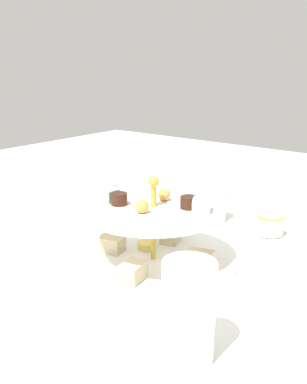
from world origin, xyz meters
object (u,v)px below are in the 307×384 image
at_px(tiered_serving_stand, 153,239).
at_px(water_glass_tall_right, 189,311).
at_px(water_glass_short_left, 212,204).
at_px(water_glass_mid_back, 107,202).
at_px(teacup_with_saucer, 270,226).

height_order(tiered_serving_stand, water_glass_tall_right, tiered_serving_stand).
distance_m(tiered_serving_stand, water_glass_short_left, 0.27).
relative_size(water_glass_tall_right, water_glass_mid_back, 1.33).
xyz_separation_m(water_glass_tall_right, teacup_with_saucer, (0.08, -0.44, -0.04)).
xyz_separation_m(tiered_serving_stand, teacup_with_saucer, (-0.12, -0.26, -0.02)).
distance_m(water_glass_tall_right, water_glass_short_left, 0.51).
xyz_separation_m(tiered_serving_stand, water_glass_short_left, (0.03, -0.27, -0.01)).
distance_m(tiered_serving_stand, teacup_with_saucer, 0.29).
relative_size(tiered_serving_stand, water_glass_short_left, 3.81).
height_order(tiered_serving_stand, teacup_with_saucer, tiered_serving_stand).
relative_size(tiered_serving_stand, teacup_with_saucer, 3.42).
height_order(teacup_with_saucer, water_glass_mid_back, water_glass_mid_back).
distance_m(water_glass_tall_right, water_glass_mid_back, 0.51).
height_order(water_glass_tall_right, water_glass_mid_back, water_glass_tall_right).
bearing_deg(teacup_with_saucer, tiered_serving_stand, 66.03).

